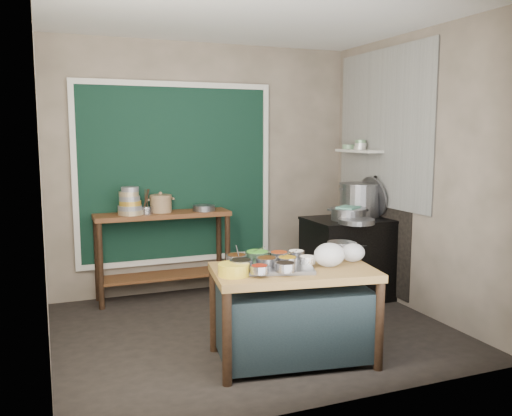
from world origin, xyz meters
name	(u,v)px	position (x,y,z in m)	size (l,w,h in m)	color
floor	(253,330)	(0.00, 0.00, -0.01)	(3.50, 3.00, 0.02)	black
back_wall	(205,168)	(0.00, 1.51, 1.40)	(3.50, 0.02, 2.80)	gray
left_wall	(40,185)	(-1.76, 0.00, 1.40)	(0.02, 3.00, 2.80)	gray
right_wall	(415,173)	(1.76, 0.00, 1.40)	(0.02, 3.00, 2.80)	gray
ceiling	(253,14)	(0.00, 0.00, 2.81)	(3.50, 3.00, 0.02)	gray
curtain_panel	(176,174)	(-0.35, 1.47, 1.35)	(2.10, 0.02, 1.90)	black
curtain_frame	(176,174)	(-0.35, 1.46, 1.35)	(2.22, 0.03, 2.02)	beige
tile_panel	(383,129)	(1.74, 0.55, 1.85)	(0.02, 1.70, 1.70)	#B2B2AA
soot_patch	(375,231)	(1.74, 0.65, 0.70)	(0.01, 1.30, 1.30)	black
wall_shelf	(359,151)	(1.63, 0.85, 1.60)	(0.22, 0.70, 0.03)	beige
prep_table	(293,315)	(0.05, -0.75, 0.38)	(1.25, 0.72, 0.75)	brown
back_counter	(164,255)	(-0.55, 1.28, 0.47)	(1.45, 0.40, 0.95)	brown
stove_block	(349,259)	(1.35, 0.55, 0.42)	(0.90, 0.68, 0.85)	black
stove_top	(350,220)	(1.35, 0.55, 0.86)	(0.92, 0.69, 0.03)	black
condiment_tray	(271,267)	(-0.12, -0.69, 0.76)	(0.63, 0.45, 0.03)	gray
condiment_bowls	(267,260)	(-0.14, -0.67, 0.81)	(0.70, 0.56, 0.08)	gray
yellow_basin	(234,270)	(-0.46, -0.78, 0.80)	(0.23, 0.23, 0.09)	gold
saucepan	(340,249)	(0.60, -0.52, 0.81)	(0.23, 0.23, 0.13)	gray
plastic_bag_a	(329,255)	(0.34, -0.80, 0.84)	(0.25, 0.21, 0.19)	white
plastic_bag_b	(353,253)	(0.60, -0.72, 0.83)	(0.20, 0.17, 0.15)	white
bowl_stack	(130,203)	(-0.90, 1.24, 1.08)	(0.26, 0.26, 0.29)	tan
utensil_cup	(147,210)	(-0.73, 1.23, 0.99)	(0.14, 0.14, 0.08)	gray
ceramic_crock	(161,204)	(-0.56, 1.31, 1.03)	(0.25, 0.25, 0.17)	#946F50
wide_bowl	(204,208)	(-0.10, 1.24, 0.98)	(0.25, 0.25, 0.06)	gray
stock_pot	(360,200)	(1.53, 0.65, 1.07)	(0.47, 0.47, 0.37)	gray
pot_lid	(373,196)	(1.67, 0.60, 1.10)	(0.46, 0.46, 0.02)	gray
steamer	(348,214)	(1.28, 0.47, 0.94)	(0.40, 0.40, 0.13)	gray
green_cloth	(349,207)	(1.28, 0.47, 1.02)	(0.24, 0.18, 0.02)	#569881
shallow_pan	(357,221)	(1.23, 0.23, 0.90)	(0.37, 0.37, 0.05)	gray
shelf_bowl_stack	(360,145)	(1.63, 0.83, 1.67)	(0.14, 0.14, 0.11)	silver
shelf_bowl_green	(349,147)	(1.63, 1.07, 1.64)	(0.15, 0.15, 0.05)	gray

